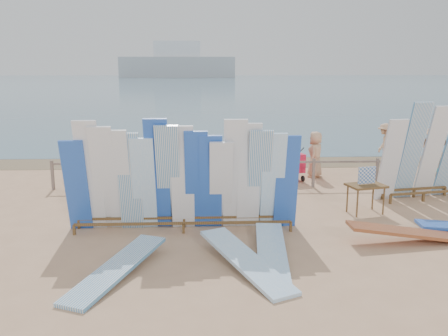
{
  "coord_description": "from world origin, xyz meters",
  "views": [
    {
      "loc": [
        -1.35,
        -11.22,
        3.63
      ],
      "look_at": [
        -0.86,
        1.12,
        1.03
      ],
      "focal_mm": 38.0,
      "sensor_mm": 36.0,
      "label": 1
    }
  ],
  "objects_px": {
    "flat_board_e": "(117,275)",
    "beachgoer_3": "(234,152)",
    "flat_board_a": "(245,269)",
    "beachgoer_6": "(315,154)",
    "beach_chair_left": "(283,172)",
    "stroller": "(293,166)",
    "beachgoer_10": "(435,150)",
    "beachgoer_0": "(86,154)",
    "beachgoer_extra_0": "(431,149)",
    "flat_board_b": "(271,257)",
    "beachgoer_4": "(266,155)",
    "main_surfboard_rack": "(182,181)",
    "flat_board_c": "(410,242)",
    "beachgoer_9": "(384,143)",
    "vendor_table": "(365,198)",
    "side_surfboard_rack": "(423,156)",
    "beachgoer_2": "(161,158)",
    "beach_chair_right": "(262,173)"
  },
  "relations": [
    {
      "from": "flat_board_b",
      "to": "beachgoer_0",
      "type": "distance_m",
      "value": 8.57
    },
    {
      "from": "vendor_table",
      "to": "beachgoer_2",
      "type": "xyz_separation_m",
      "value": [
        -5.49,
        3.4,
        0.43
      ]
    },
    {
      "from": "beachgoer_6",
      "to": "beachgoer_4",
      "type": "xyz_separation_m",
      "value": [
        -1.69,
        -0.2,
        0.01
      ]
    },
    {
      "from": "beachgoer_2",
      "to": "beachgoer_10",
      "type": "bearing_deg",
      "value": -121.23
    },
    {
      "from": "beachgoer_4",
      "to": "beachgoer_10",
      "type": "bearing_deg",
      "value": 19.3
    },
    {
      "from": "beachgoer_0",
      "to": "beachgoer_3",
      "type": "bearing_deg",
      "value": -65.66
    },
    {
      "from": "stroller",
      "to": "beachgoer_9",
      "type": "distance_m",
      "value": 4.84
    },
    {
      "from": "vendor_table",
      "to": "beach_chair_left",
      "type": "distance_m",
      "value": 4.16
    },
    {
      "from": "beachgoer_4",
      "to": "beachgoer_0",
      "type": "bearing_deg",
      "value": -163.09
    },
    {
      "from": "flat_board_e",
      "to": "flat_board_a",
      "type": "distance_m",
      "value": 2.32
    },
    {
      "from": "flat_board_a",
      "to": "beachgoer_3",
      "type": "xyz_separation_m",
      "value": [
        0.29,
        8.17,
        0.77
      ]
    },
    {
      "from": "main_surfboard_rack",
      "to": "beachgoer_9",
      "type": "relative_size",
      "value": 3.35
    },
    {
      "from": "beachgoer_0",
      "to": "beachgoer_extra_0",
      "type": "xyz_separation_m",
      "value": [
        12.11,
        1.12,
        -0.09
      ]
    },
    {
      "from": "flat_board_c",
      "to": "beachgoer_0",
      "type": "bearing_deg",
      "value": 52.59
    },
    {
      "from": "flat_board_e",
      "to": "beachgoer_10",
      "type": "bearing_deg",
      "value": 61.91
    },
    {
      "from": "beachgoer_extra_0",
      "to": "beachgoer_10",
      "type": "bearing_deg",
      "value": 124.14
    },
    {
      "from": "flat_board_a",
      "to": "beachgoer_3",
      "type": "bearing_deg",
      "value": 62.25
    },
    {
      "from": "beachgoer_3",
      "to": "beachgoer_extra_0",
      "type": "relative_size",
      "value": 0.99
    },
    {
      "from": "beachgoer_extra_0",
      "to": "beachgoer_4",
      "type": "bearing_deg",
      "value": 64.0
    },
    {
      "from": "vendor_table",
      "to": "beach_chair_left",
      "type": "height_order",
      "value": "vendor_table"
    },
    {
      "from": "beachgoer_4",
      "to": "beach_chair_left",
      "type": "bearing_deg",
      "value": 6.86
    },
    {
      "from": "flat_board_b",
      "to": "beachgoer_0",
      "type": "xyz_separation_m",
      "value": [
        -5.21,
        6.75,
        0.87
      ]
    },
    {
      "from": "vendor_table",
      "to": "beachgoer_6",
      "type": "height_order",
      "value": "beachgoer_6"
    },
    {
      "from": "main_surfboard_rack",
      "to": "flat_board_c",
      "type": "bearing_deg",
      "value": -11.59
    },
    {
      "from": "flat_board_a",
      "to": "vendor_table",
      "type": "bearing_deg",
      "value": 19.11
    },
    {
      "from": "beach_chair_left",
      "to": "beachgoer_3",
      "type": "height_order",
      "value": "beachgoer_3"
    },
    {
      "from": "beachgoer_4",
      "to": "beachgoer_0",
      "type": "relative_size",
      "value": 0.91
    },
    {
      "from": "beach_chair_left",
      "to": "stroller",
      "type": "bearing_deg",
      "value": -9.53
    },
    {
      "from": "side_surfboard_rack",
      "to": "beachgoer_6",
      "type": "bearing_deg",
      "value": 117.99
    },
    {
      "from": "flat_board_a",
      "to": "beachgoer_6",
      "type": "height_order",
      "value": "beachgoer_6"
    },
    {
      "from": "beachgoer_10",
      "to": "beachgoer_6",
      "type": "bearing_deg",
      "value": 36.17
    },
    {
      "from": "flat_board_b",
      "to": "beachgoer_extra_0",
      "type": "xyz_separation_m",
      "value": [
        6.89,
        7.88,
        0.78
      ]
    },
    {
      "from": "flat_board_e",
      "to": "beachgoer_9",
      "type": "height_order",
      "value": "beachgoer_9"
    },
    {
      "from": "beach_chair_left",
      "to": "beachgoer_10",
      "type": "xyz_separation_m",
      "value": [
        5.28,
        0.32,
        0.66
      ]
    },
    {
      "from": "beachgoer_extra_0",
      "to": "beach_chair_right",
      "type": "bearing_deg",
      "value": 66.4
    },
    {
      "from": "flat_board_c",
      "to": "beachgoer_2",
      "type": "bearing_deg",
      "value": 45.36
    },
    {
      "from": "beachgoer_0",
      "to": "flat_board_a",
      "type": "bearing_deg",
      "value": -133.01
    },
    {
      "from": "flat_board_e",
      "to": "beachgoer_3",
      "type": "height_order",
      "value": "beachgoer_3"
    },
    {
      "from": "main_surfboard_rack",
      "to": "beachgoer_4",
      "type": "distance_m",
      "value": 5.71
    },
    {
      "from": "beachgoer_extra_0",
      "to": "side_surfboard_rack",
      "type": "bearing_deg",
      "value": 114.56
    },
    {
      "from": "vendor_table",
      "to": "flat_board_e",
      "type": "relative_size",
      "value": 0.45
    },
    {
      "from": "flat_board_a",
      "to": "beachgoer_10",
      "type": "xyz_separation_m",
      "value": [
        7.14,
        7.52,
        0.89
      ]
    },
    {
      "from": "main_surfboard_rack",
      "to": "flat_board_c",
      "type": "height_order",
      "value": "main_surfboard_rack"
    },
    {
      "from": "main_surfboard_rack",
      "to": "beachgoer_0",
      "type": "relative_size",
      "value": 3.0
    },
    {
      "from": "beach_chair_left",
      "to": "beachgoer_extra_0",
      "type": "height_order",
      "value": "beachgoer_extra_0"
    },
    {
      "from": "side_surfboard_rack",
      "to": "beach_chair_left",
      "type": "distance_m",
      "value": 4.47
    },
    {
      "from": "flat_board_c",
      "to": "stroller",
      "type": "distance_m",
      "value": 6.06
    },
    {
      "from": "vendor_table",
      "to": "flat_board_e",
      "type": "distance_m",
      "value": 6.66
    },
    {
      "from": "main_surfboard_rack",
      "to": "beachgoer_3",
      "type": "distance_m",
      "value": 6.17
    },
    {
      "from": "main_surfboard_rack",
      "to": "side_surfboard_rack",
      "type": "distance_m",
      "value": 6.95
    }
  ]
}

